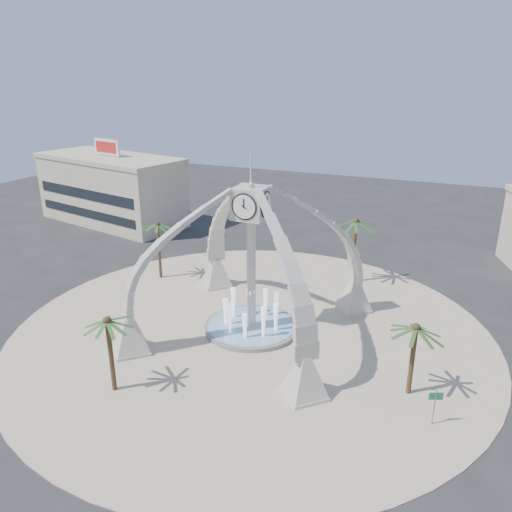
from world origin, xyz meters
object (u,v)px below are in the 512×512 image
at_px(fountain, 251,326).
at_px(palm_west, 157,225).
at_px(palm_east, 416,328).
at_px(street_sign, 435,400).
at_px(clock_tower, 251,258).
at_px(palm_south, 107,322).
at_px(palm_north, 356,222).

xyz_separation_m(fountain, palm_west, (-13.53, 6.55, 5.52)).
xyz_separation_m(palm_east, street_sign, (1.80, -2.74, -3.19)).
relative_size(clock_tower, fountain, 2.24).
distance_m(fountain, palm_south, 13.67).
relative_size(fountain, palm_south, 1.33).
bearing_deg(palm_east, clock_tower, 163.66).
bearing_deg(palm_east, palm_north, 114.78).
xyz_separation_m(clock_tower, palm_north, (5.40, 13.55, 0.01)).
distance_m(clock_tower, street_sign, 17.33).
height_order(palm_west, palm_south, palm_west).
distance_m(clock_tower, palm_west, 15.05).
height_order(palm_west, street_sign, palm_west).
distance_m(clock_tower, palm_south, 12.79).
distance_m(palm_east, palm_south, 20.12).
height_order(fountain, palm_west, palm_west).
bearing_deg(palm_north, clock_tower, -111.72).
height_order(palm_west, palm_north, palm_north).
bearing_deg(palm_east, fountain, 163.66).
height_order(clock_tower, palm_east, clock_tower).
distance_m(palm_west, palm_south, 20.09).
bearing_deg(palm_south, palm_east, 22.56).
xyz_separation_m(palm_west, street_sign, (28.82, -13.24, -4.02)).
distance_m(fountain, palm_north, 15.86).
bearing_deg(palm_west, street_sign, -24.68).
distance_m(palm_east, street_sign, 4.57).
relative_size(clock_tower, palm_north, 2.43).
height_order(clock_tower, palm_north, clock_tower).
bearing_deg(clock_tower, fountain, 90.00).
height_order(clock_tower, street_sign, clock_tower).
xyz_separation_m(palm_west, palm_south, (8.44, -18.22, -0.56)).
relative_size(clock_tower, palm_west, 2.74).
xyz_separation_m(palm_north, street_sign, (9.88, -20.25, -4.71)).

